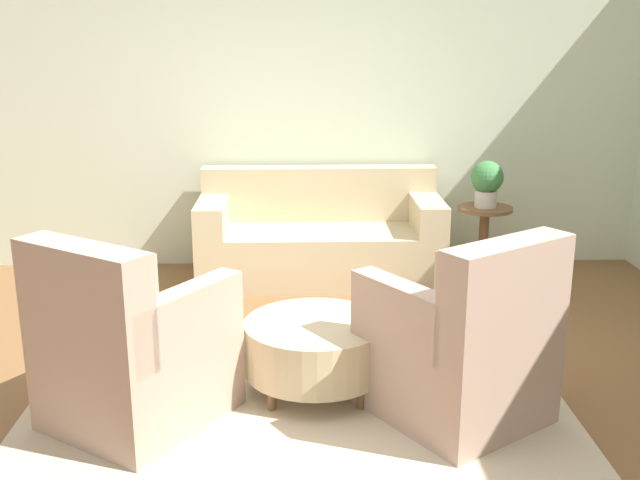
{
  "coord_description": "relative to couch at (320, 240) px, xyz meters",
  "views": [
    {
      "loc": [
        0.01,
        -4.1,
        2.04
      ],
      "look_at": [
        0.15,
        0.55,
        0.75
      ],
      "focal_mm": 42.0,
      "sensor_mm": 36.0,
      "label": 1
    }
  ],
  "objects": [
    {
      "name": "ground_plane",
      "position": [
        -0.19,
        -2.04,
        -0.34
      ],
      "size": [
        16.0,
        16.0,
        0.0
      ],
      "primitive_type": "plane",
      "color": "brown"
    },
    {
      "name": "wall_back",
      "position": [
        -0.19,
        0.5,
        1.06
      ],
      "size": [
        8.95,
        0.12,
        2.8
      ],
      "color": "beige",
      "rests_on": "ground_plane"
    },
    {
      "name": "potted_plant_on_side_table",
      "position": [
        1.37,
        -0.13,
        0.52
      ],
      "size": [
        0.27,
        0.27,
        0.39
      ],
      "color": "beige",
      "rests_on": "side_table"
    },
    {
      "name": "couch",
      "position": [
        0.0,
        0.0,
        0.0
      ],
      "size": [
        2.03,
        0.85,
        0.92
      ],
      "color": "#C6B289",
      "rests_on": "ground_plane"
    },
    {
      "name": "ottoman_table",
      "position": [
        -0.09,
        -2.1,
        -0.06
      ],
      "size": [
        0.83,
        0.83,
        0.42
      ],
      "color": "#C6B289",
      "rests_on": "rug"
    },
    {
      "name": "side_table",
      "position": [
        1.37,
        -0.13,
        0.09
      ],
      "size": [
        0.45,
        0.45,
        0.65
      ],
      "color": "brown",
      "rests_on": "ground_plane"
    },
    {
      "name": "rug",
      "position": [
        -0.19,
        -2.04,
        -0.33
      ],
      "size": [
        3.05,
        2.1,
        0.01
      ],
      "color": "beige",
      "rests_on": "ground_plane"
    },
    {
      "name": "armchair_right",
      "position": [
        0.69,
        -2.45,
        0.06
      ],
      "size": [
        1.12,
        1.14,
        1.05
      ],
      "color": "tan",
      "rests_on": "rug"
    },
    {
      "name": "armchair_left",
      "position": [
        -1.08,
        -2.45,
        0.06
      ],
      "size": [
        1.12,
        1.14,
        1.05
      ],
      "color": "tan",
      "rests_on": "rug"
    }
  ]
}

